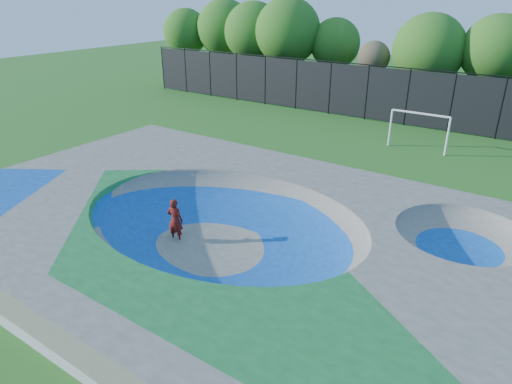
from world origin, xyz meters
TOP-DOWN VIEW (x-y plane):
  - ground at (0.00, 0.00)m, footprint 120.00×120.00m
  - skate_deck at (0.00, 0.00)m, footprint 22.00×14.00m
  - skater at (-1.88, -0.51)m, footprint 0.72×0.56m
  - skateboard at (-1.88, -0.51)m, footprint 0.80×0.31m
  - soccer_goal at (2.42, 15.78)m, footprint 3.51×0.12m
  - fence at (0.00, 21.00)m, footprint 48.09×0.09m
  - treeline at (-0.52, 25.84)m, footprint 53.55×7.25m

SIDE VIEW (x-z plane):
  - ground at x=0.00m, z-range 0.00..0.00m
  - skateboard at x=-1.88m, z-range 0.00..0.05m
  - skate_deck at x=0.00m, z-range 0.00..1.50m
  - skater at x=-1.88m, z-range 0.00..1.75m
  - soccer_goal at x=2.42m, z-range 0.45..2.78m
  - fence at x=0.00m, z-range 0.08..4.12m
  - treeline at x=-0.52m, z-range 0.85..9.38m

